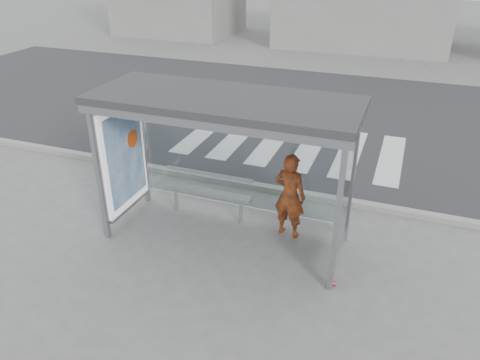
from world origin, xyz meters
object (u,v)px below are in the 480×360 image
soda_can (332,283)px  bus_shelter (205,131)px  bench (208,192)px  person (290,196)px

soda_can → bus_shelter: bearing=164.4°
bench → soda_can: bench is taller
person → bench: (-1.60, 0.06, -0.26)m
bus_shelter → soda_can: bearing=-15.6°
person → bench: 1.62m
bus_shelter → bench: 1.56m
bus_shelter → person: (1.37, 0.47, -1.19)m
bus_shelter → person: bearing=18.8°
bench → bus_shelter: bearing=-66.4°
bus_shelter → person: 1.87m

